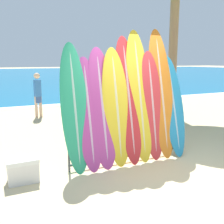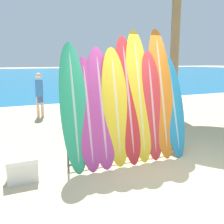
{
  "view_description": "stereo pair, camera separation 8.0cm",
  "coord_description": "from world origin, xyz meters",
  "px_view_note": "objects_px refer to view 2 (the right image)",
  "views": [
    {
      "loc": [
        -2.68,
        -3.59,
        1.99
      ],
      "look_at": [
        -0.29,
        1.58,
        0.87
      ],
      "focal_mm": 42.0,
      "sensor_mm": 36.0,
      "label": 1
    },
    {
      "loc": [
        -2.61,
        -3.63,
        1.99
      ],
      "look_at": [
        -0.29,
        1.58,
        0.87
      ],
      "focal_mm": 42.0,
      "sensor_mm": 36.0,
      "label": 2
    }
  ],
  "objects_px": {
    "person_far_right": "(122,91)",
    "surfboard_slot_0": "(74,108)",
    "surfboard_slot_7": "(161,93)",
    "cooler_box": "(22,170)",
    "surfboard_slot_4": "(128,100)",
    "person_mid_beach": "(113,84)",
    "surfboard_slot_2": "(101,108)",
    "surfboard_slot_6": "(152,106)",
    "surfboard_slot_3": "(116,107)",
    "person_far_left": "(39,93)",
    "surfboard_slot_1": "(88,114)",
    "person_near_water": "(146,99)",
    "surfboard_slot_8": "(173,106)",
    "surfboard_slot_5": "(139,96)",
    "surfboard_rack": "(128,139)"
  },
  "relations": [
    {
      "from": "person_mid_beach",
      "to": "surfboard_slot_2",
      "type": "bearing_deg",
      "value": 108.68
    },
    {
      "from": "surfboard_slot_1",
      "to": "surfboard_slot_6",
      "type": "height_order",
      "value": "surfboard_slot_6"
    },
    {
      "from": "cooler_box",
      "to": "surfboard_slot_0",
      "type": "bearing_deg",
      "value": 5.92
    },
    {
      "from": "surfboard_slot_6",
      "to": "surfboard_slot_7",
      "type": "distance_m",
      "value": 0.35
    },
    {
      "from": "surfboard_slot_8",
      "to": "person_mid_beach",
      "type": "relative_size",
      "value": 1.15
    },
    {
      "from": "surfboard_slot_2",
      "to": "person_near_water",
      "type": "height_order",
      "value": "surfboard_slot_2"
    },
    {
      "from": "surfboard_rack",
      "to": "surfboard_slot_2",
      "type": "height_order",
      "value": "surfboard_slot_2"
    },
    {
      "from": "surfboard_slot_1",
      "to": "surfboard_slot_5",
      "type": "xyz_separation_m",
      "value": [
        1.09,
        0.05,
        0.26
      ]
    },
    {
      "from": "surfboard_slot_5",
      "to": "surfboard_slot_6",
      "type": "relative_size",
      "value": 1.19
    },
    {
      "from": "surfboard_rack",
      "to": "surfboard_slot_0",
      "type": "distance_m",
      "value": 1.28
    },
    {
      "from": "surfboard_slot_3",
      "to": "surfboard_slot_8",
      "type": "xyz_separation_m",
      "value": [
        1.34,
        0.01,
        -0.08
      ]
    },
    {
      "from": "surfboard_slot_1",
      "to": "person_near_water",
      "type": "distance_m",
      "value": 2.99
    },
    {
      "from": "surfboard_slot_7",
      "to": "surfboard_slot_1",
      "type": "bearing_deg",
      "value": -177.94
    },
    {
      "from": "surfboard_slot_5",
      "to": "surfboard_slot_7",
      "type": "height_order",
      "value": "surfboard_slot_7"
    },
    {
      "from": "surfboard_slot_4",
      "to": "person_mid_beach",
      "type": "distance_m",
      "value": 6.46
    },
    {
      "from": "surfboard_slot_7",
      "to": "cooler_box",
      "type": "bearing_deg",
      "value": -177.24
    },
    {
      "from": "surfboard_rack",
      "to": "person_mid_beach",
      "type": "distance_m",
      "value": 6.54
    },
    {
      "from": "surfboard_slot_7",
      "to": "surfboard_slot_8",
      "type": "height_order",
      "value": "surfboard_slot_7"
    },
    {
      "from": "surfboard_slot_0",
      "to": "surfboard_slot_4",
      "type": "distance_m",
      "value": 1.09
    },
    {
      "from": "surfboard_slot_0",
      "to": "cooler_box",
      "type": "relative_size",
      "value": 4.57
    },
    {
      "from": "surfboard_slot_7",
      "to": "person_far_right",
      "type": "height_order",
      "value": "surfboard_slot_7"
    },
    {
      "from": "surfboard_slot_3",
      "to": "person_far_left",
      "type": "bearing_deg",
      "value": 97.38
    },
    {
      "from": "surfboard_slot_6",
      "to": "surfboard_slot_5",
      "type": "bearing_deg",
      "value": 169.44
    },
    {
      "from": "person_far_right",
      "to": "surfboard_slot_0",
      "type": "bearing_deg",
      "value": 79.37
    },
    {
      "from": "surfboard_slot_4",
      "to": "person_far_left",
      "type": "distance_m",
      "value": 5.09
    },
    {
      "from": "surfboard_slot_8",
      "to": "person_far_right",
      "type": "relative_size",
      "value": 1.37
    },
    {
      "from": "surfboard_rack",
      "to": "surfboard_slot_8",
      "type": "distance_m",
      "value": 1.22
    },
    {
      "from": "surfboard_slot_1",
      "to": "person_near_water",
      "type": "relative_size",
      "value": 1.22
    },
    {
      "from": "person_near_water",
      "to": "person_far_right",
      "type": "distance_m",
      "value": 3.0
    },
    {
      "from": "surfboard_rack",
      "to": "surfboard_slot_4",
      "type": "relative_size",
      "value": 1.0
    },
    {
      "from": "surfboard_slot_5",
      "to": "surfboard_slot_6",
      "type": "distance_m",
      "value": 0.34
    },
    {
      "from": "surfboard_slot_2",
      "to": "surfboard_slot_6",
      "type": "xyz_separation_m",
      "value": [
        1.09,
        -0.02,
        -0.03
      ]
    },
    {
      "from": "surfboard_slot_1",
      "to": "person_far_left",
      "type": "distance_m",
      "value": 5.04
    },
    {
      "from": "surfboard_slot_2",
      "to": "surfboard_slot_6",
      "type": "distance_m",
      "value": 1.09
    },
    {
      "from": "surfboard_slot_0",
      "to": "cooler_box",
      "type": "height_order",
      "value": "surfboard_slot_0"
    },
    {
      "from": "surfboard_slot_1",
      "to": "cooler_box",
      "type": "distance_m",
      "value": 1.46
    },
    {
      "from": "surfboard_slot_3",
      "to": "surfboard_slot_7",
      "type": "relative_size",
      "value": 0.85
    },
    {
      "from": "surfboard_slot_0",
      "to": "person_far_right",
      "type": "relative_size",
      "value": 1.53
    },
    {
      "from": "person_far_left",
      "to": "person_mid_beach",
      "type": "bearing_deg",
      "value": 3.72
    },
    {
      "from": "surfboard_slot_2",
      "to": "surfboard_slot_3",
      "type": "relative_size",
      "value": 1.0
    },
    {
      "from": "surfboard_slot_2",
      "to": "surfboard_slot_4",
      "type": "xyz_separation_m",
      "value": [
        0.57,
        0.02,
        0.11
      ]
    },
    {
      "from": "person_far_right",
      "to": "surfboard_rack",
      "type": "bearing_deg",
      "value": 89.32
    },
    {
      "from": "person_mid_beach",
      "to": "cooler_box",
      "type": "bearing_deg",
      "value": 98.9
    },
    {
      "from": "surfboard_slot_4",
      "to": "surfboard_slot_5",
      "type": "relative_size",
      "value": 0.95
    },
    {
      "from": "surfboard_slot_2",
      "to": "surfboard_slot_5",
      "type": "bearing_deg",
      "value": 2.05
    },
    {
      "from": "surfboard_slot_5",
      "to": "person_mid_beach",
      "type": "relative_size",
      "value": 1.43
    },
    {
      "from": "surfboard_slot_4",
      "to": "surfboard_slot_8",
      "type": "bearing_deg",
      "value": -1.81
    },
    {
      "from": "surfboard_slot_3",
      "to": "surfboard_slot_5",
      "type": "relative_size",
      "value": 0.86
    },
    {
      "from": "surfboard_slot_2",
      "to": "surfboard_rack",
      "type": "bearing_deg",
      "value": -4.38
    },
    {
      "from": "surfboard_rack",
      "to": "person_near_water",
      "type": "distance_m",
      "value": 2.46
    }
  ]
}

